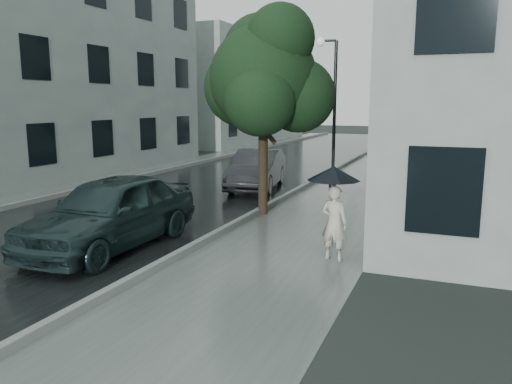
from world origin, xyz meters
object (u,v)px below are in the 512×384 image
at_px(car_far, 257,169).
at_px(lamp_post, 330,103).
at_px(pedestrian, 334,223).
at_px(car_near, 111,212).
at_px(street_tree, 265,77).

bearing_deg(car_far, lamp_post, 20.60).
height_order(pedestrian, car_far, pedestrian).
bearing_deg(lamp_post, car_far, -160.16).
relative_size(pedestrian, car_far, 0.35).
distance_m(car_near, car_far, 8.08).
bearing_deg(lamp_post, pedestrian, -86.41).
xyz_separation_m(street_tree, car_near, (-1.84, -4.36, -2.96)).
bearing_deg(car_near, street_tree, 67.91).
relative_size(lamp_post, car_far, 1.27).
xyz_separation_m(pedestrian, car_far, (-4.49, 7.18, -0.05)).
xyz_separation_m(lamp_post, car_near, (-2.44, -9.44, -2.26)).
bearing_deg(pedestrian, lamp_post, -64.65).
bearing_deg(street_tree, lamp_post, 83.23).
relative_size(pedestrian, car_near, 0.33).
height_order(lamp_post, car_near, lamp_post).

